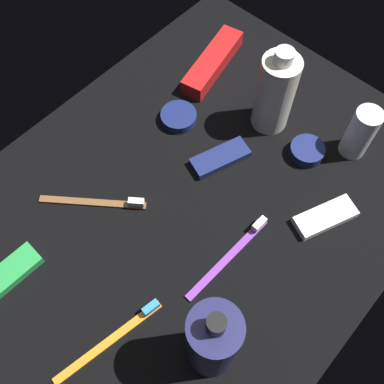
{
  "coord_description": "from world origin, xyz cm",
  "views": [
    {
      "loc": [
        25.32,
        23.12,
        67.33
      ],
      "look_at": [
        0.0,
        0.0,
        3.0
      ],
      "focal_mm": 41.96,
      "sensor_mm": 36.0,
      "label": 1
    }
  ],
  "objects": [
    {
      "name": "toothpaste_box_red",
      "position": [
        -24.68,
        -17.04,
        1.6
      ],
      "size": [
        18.14,
        8.12,
        3.2
      ],
      "primitive_type": "cube",
      "rotation": [
        0.0,
        0.0,
        0.22
      ],
      "color": "red",
      "rests_on": "ground_plane"
    },
    {
      "name": "snack_bar_navy",
      "position": [
        -9.25,
        -1.74,
        0.75
      ],
      "size": [
        11.14,
        7.22,
        1.5
      ],
      "primitive_type": "cube",
      "rotation": [
        0.0,
        0.0,
        -0.34
      ],
      "color": "navy",
      "rests_on": "ground_plane"
    },
    {
      "name": "deodorant_stick",
      "position": [
        -26.82,
        14.15,
        5.08
      ],
      "size": [
        4.6,
        4.6,
        10.15
      ],
      "primitive_type": "cylinder",
      "color": "silver",
      "rests_on": "ground_plane"
    },
    {
      "name": "ground_plane",
      "position": [
        0.0,
        0.0,
        -0.6
      ],
      "size": [
        84.0,
        64.0,
        1.2
      ],
      "primitive_type": "cube",
      "color": "black"
    },
    {
      "name": "toothbrush_orange",
      "position": [
        23.92,
        6.84,
        0.61
      ],
      "size": [
        17.94,
        4.27,
        2.1
      ],
      "color": "orange",
      "rests_on": "ground_plane"
    },
    {
      "name": "bodywash_bottle",
      "position": [
        -21.91,
        -0.73,
        7.8
      ],
      "size": [
        6.6,
        6.6,
        17.23
      ],
      "color": "silver",
      "rests_on": "ground_plane"
    },
    {
      "name": "snack_bar_white",
      "position": [
        -12.15,
        18.42,
        0.75
      ],
      "size": [
        11.14,
        7.71,
        1.5
      ],
      "primitive_type": "cube",
      "rotation": [
        0.0,
        0.0,
        -0.4
      ],
      "color": "white",
      "rests_on": "ground_plane"
    },
    {
      "name": "cream_tin_right",
      "position": [
        -10.78,
        -13.19,
        0.87
      ],
      "size": [
        6.67,
        6.67,
        1.73
      ],
      "primitive_type": "cylinder",
      "color": "navy",
      "rests_on": "ground_plane"
    },
    {
      "name": "lotion_bottle",
      "position": [
        16.36,
        18.38,
        9.11
      ],
      "size": [
        6.62,
        6.62,
        20.66
      ],
      "color": "#1D1E4C",
      "rests_on": "ground_plane"
    },
    {
      "name": "toothbrush_purple",
      "position": [
        2.75,
        11.15,
        0.61
      ],
      "size": [
        18.03,
        1.77,
        2.1
      ],
      "color": "purple",
      "rests_on": "ground_plane"
    },
    {
      "name": "cream_tin_left",
      "position": [
        -20.47,
        8.73,
        1.04
      ],
      "size": [
        6.08,
        6.08,
        2.08
      ],
      "primitive_type": "cylinder",
      "color": "navy",
      "rests_on": "ground_plane"
    },
    {
      "name": "toothbrush_brown",
      "position": [
        10.92,
        -11.07,
        0.61
      ],
      "size": [
        12.03,
        14.92,
        2.1
      ],
      "color": "brown",
      "rests_on": "ground_plane"
    },
    {
      "name": "snack_bar_green",
      "position": [
        28.68,
        -12.0,
        0.75
      ],
      "size": [
        10.54,
        4.38,
        1.5
      ],
      "primitive_type": "cube",
      "rotation": [
        0.0,
        0.0,
        -0.04
      ],
      "color": "green",
      "rests_on": "ground_plane"
    }
  ]
}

